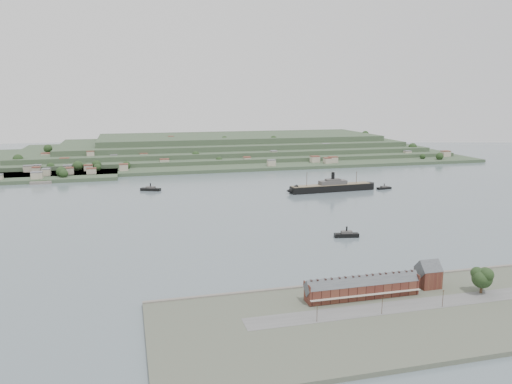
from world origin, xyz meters
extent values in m
plane|color=slate|center=(0.00, 0.00, 0.00)|extent=(1400.00, 1400.00, 0.00)
cube|color=#4C5142|center=(0.00, -188.00, 1.00)|extent=(220.00, 80.00, 2.00)
cube|color=slate|center=(0.00, -149.00, 1.30)|extent=(220.00, 2.00, 2.60)
cube|color=#595959|center=(0.00, -182.00, 2.05)|extent=(140.00, 12.00, 0.10)
cube|color=#4E231B|center=(-10.00, -168.00, 5.50)|extent=(55.00, 8.00, 7.00)
cube|color=#3B3F44|center=(-10.00, -168.00, 9.00)|extent=(55.60, 8.15, 8.15)
cube|color=#AAA697|center=(-10.00, -172.80, 5.00)|extent=(55.00, 1.60, 0.25)
cube|color=#4E231B|center=(-37.50, -168.00, 10.00)|extent=(0.50, 8.40, 3.00)
cube|color=#4E231B|center=(17.50, -168.00, 10.00)|extent=(0.50, 8.40, 3.00)
cube|color=black|center=(-32.00, -168.00, 11.40)|extent=(0.90, 1.40, 3.20)
cube|color=black|center=(-26.50, -168.00, 11.40)|extent=(0.90, 1.40, 3.20)
cube|color=black|center=(-12.75, -168.00, 11.40)|extent=(0.90, 1.40, 3.20)
cube|color=black|center=(-7.25, -168.00, 11.40)|extent=(0.90, 1.40, 3.20)
cube|color=black|center=(6.50, -168.00, 11.40)|extent=(0.90, 1.40, 3.20)
cube|color=black|center=(12.00, -168.00, 11.40)|extent=(0.90, 1.40, 3.20)
cube|color=#4E231B|center=(27.50, -164.00, 6.50)|extent=(10.00, 10.00, 9.00)
cube|color=#3B3F44|center=(27.50, -164.00, 11.00)|extent=(10.40, 10.18, 10.18)
cube|color=#32462E|center=(0.00, 360.00, 2.00)|extent=(760.00, 260.00, 4.00)
cube|color=#32462E|center=(20.00, 385.00, 6.50)|extent=(680.00, 220.00, 5.00)
cube|color=#32462E|center=(35.00, 400.00, 12.00)|extent=(600.00, 200.00, 6.00)
cube|color=#32462E|center=(50.00, 415.00, 18.50)|extent=(520.00, 180.00, 7.00)
cube|color=#32462E|center=(65.00, 430.00, 26.00)|extent=(440.00, 160.00, 8.00)
cube|color=#32462E|center=(-200.00, 250.00, 2.00)|extent=(150.00, 90.00, 4.00)
cube|color=slate|center=(-205.00, 208.00, 1.40)|extent=(22.00, 14.00, 2.80)
cube|color=black|center=(82.15, 85.70, 3.29)|extent=(85.20, 16.01, 6.59)
cone|color=black|center=(39.87, 83.33, 3.29)|extent=(11.91, 11.91, 11.29)
cylinder|color=black|center=(124.44, 88.07, 3.29)|extent=(11.29, 11.29, 6.59)
cube|color=#74674D|center=(82.15, 85.70, 6.87)|extent=(83.27, 14.97, 0.56)
cube|color=#464341|center=(84.03, 85.80, 8.94)|extent=(28.66, 10.04, 3.76)
cube|color=#464341|center=(84.03, 85.80, 11.48)|extent=(15.40, 7.42, 2.35)
cylinder|color=black|center=(84.03, 85.80, 15.06)|extent=(3.39, 3.39, 8.47)
cylinder|color=#412E1E|center=(55.84, 84.22, 13.18)|extent=(0.47, 0.47, 15.06)
cylinder|color=#412E1E|center=(110.34, 87.28, 12.24)|extent=(0.47, 0.47, 13.18)
cube|color=black|center=(28.43, -67.71, 1.33)|extent=(17.11, 7.22, 2.66)
cube|color=#464341|center=(28.43, -67.71, 3.32)|extent=(7.97, 4.78, 1.99)
cylinder|color=black|center=(28.43, -67.71, 5.53)|extent=(1.11, 1.11, 3.87)
cube|color=black|center=(-92.04, 134.64, 1.35)|extent=(20.87, 13.16, 2.71)
cube|color=#464341|center=(-92.04, 134.64, 3.38)|extent=(10.17, 7.74, 2.03)
cylinder|color=black|center=(-92.04, 134.64, 5.64)|extent=(1.13, 1.13, 3.94)
cube|color=black|center=(139.59, 83.03, 1.04)|extent=(16.01, 6.21, 2.08)
cube|color=#464341|center=(139.59, 83.03, 2.60)|extent=(7.39, 4.30, 1.56)
cylinder|color=black|center=(139.59, 83.03, 4.33)|extent=(0.87, 0.87, 3.03)
cylinder|color=#412E1E|center=(47.47, -177.87, 4.66)|extent=(1.28, 1.28, 5.31)
sphere|color=black|center=(47.47, -177.87, 9.44)|extent=(9.57, 9.57, 9.57)
sphere|color=black|center=(50.13, -176.81, 10.50)|extent=(7.44, 7.44, 7.44)
sphere|color=black|center=(45.35, -179.46, 9.97)|extent=(6.80, 6.80, 6.80)
sphere|color=black|center=(48.00, -180.21, 12.10)|extent=(6.38, 6.38, 6.38)
camera|label=1|loc=(-113.59, -368.26, 95.71)|focal=35.00mm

